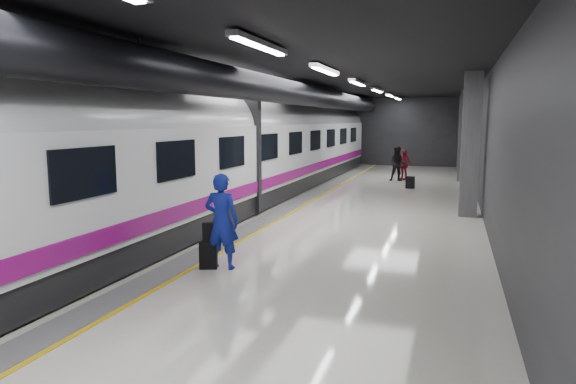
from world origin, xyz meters
The scene contains 9 objects.
ground centered at (0.00, 0.00, 0.00)m, with size 40.00×40.00×0.00m, color silver.
platform_hall centered at (-0.29, 0.96, 3.54)m, with size 10.02×40.02×4.51m.
train centered at (-3.25, 0.00, 2.07)m, with size 3.05×38.00×4.05m.
traveler_main centered at (-0.38, -5.71, 0.98)m, with size 0.72×0.47×1.97m, color #1621AB.
suitcase_main centered at (-0.65, -5.81, 0.29)m, with size 0.36×0.23×0.59m, color black.
shoulder_bag centered at (-0.63, -5.77, 0.77)m, with size 0.28×0.15×0.37m, color black.
traveler_far_a centered at (1.44, 10.88, 0.87)m, with size 0.85×0.66×1.74m, color black.
traveler_far_b centered at (1.66, 11.59, 0.78)m, with size 0.91×0.38×1.55m, color maroon.
suitcase_far centered at (2.27, 8.25, 0.27)m, with size 0.37×0.24×0.54m, color black.
Camera 1 is at (4.04, -15.04, 3.02)m, focal length 32.00 mm.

